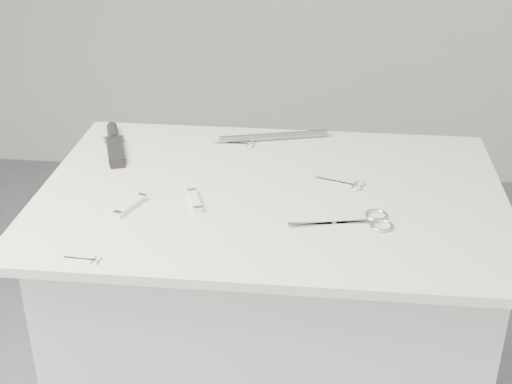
# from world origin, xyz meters

# --- Properties ---
(plinth) EXTENTS (0.90, 0.60, 0.90)m
(plinth) POSITION_xyz_m (0.00, 0.00, 0.45)
(plinth) COLOR silver
(plinth) RESTS_ON ground
(display_board) EXTENTS (1.00, 0.70, 0.02)m
(display_board) POSITION_xyz_m (0.00, 0.00, 0.91)
(display_board) COLOR beige
(display_board) RESTS_ON plinth
(large_shears) EXTENTS (0.21, 0.10, 0.01)m
(large_shears) POSITION_xyz_m (0.19, -0.12, 0.92)
(large_shears) COLOR silver
(large_shears) RESTS_ON display_board
(embroidery_scissors_a) EXTENTS (0.11, 0.06, 0.00)m
(embroidery_scissors_a) POSITION_xyz_m (0.17, 0.05, 0.92)
(embroidery_scissors_a) COLOR silver
(embroidery_scissors_a) RESTS_ON display_board
(embroidery_scissors_b) EXTENTS (0.10, 0.04, 0.00)m
(embroidery_scissors_b) POSITION_xyz_m (-0.09, 0.24, 0.92)
(embroidery_scissors_b) COLOR silver
(embroidery_scissors_b) RESTS_ON display_board
(tiny_scissors) EXTENTS (0.07, 0.03, 0.00)m
(tiny_scissors) POSITION_xyz_m (-0.31, -0.31, 0.92)
(tiny_scissors) COLOR silver
(tiny_scissors) RESTS_ON display_board
(sheathed_knife) EXTENTS (0.11, 0.23, 0.03)m
(sheathed_knife) POSITION_xyz_m (-0.40, 0.20, 0.93)
(sheathed_knife) COLOR black
(sheathed_knife) RESTS_ON display_board
(pocket_knife_a) EXTENTS (0.05, 0.10, 0.01)m
(pocket_knife_a) POSITION_xyz_m (-0.28, -0.11, 0.93)
(pocket_knife_a) COLOR white
(pocket_knife_a) RESTS_ON display_board
(pocket_knife_b) EXTENTS (0.05, 0.09, 0.01)m
(pocket_knife_b) POSITION_xyz_m (-0.15, -0.07, 0.93)
(pocket_knife_b) COLOR white
(pocket_knife_b) RESTS_ON display_board
(metal_rail) EXTENTS (0.27, 0.09, 0.02)m
(metal_rail) POSITION_xyz_m (-0.02, 0.28, 0.93)
(metal_rail) COLOR gray
(metal_rail) RESTS_ON display_board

